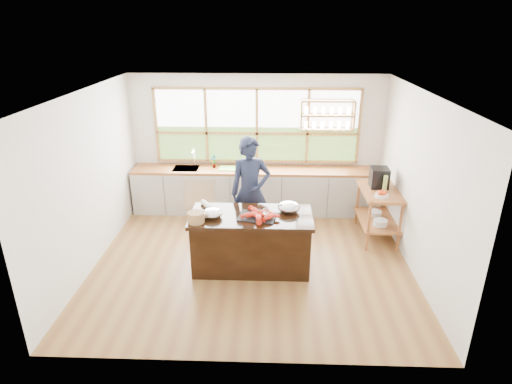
{
  "coord_description": "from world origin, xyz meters",
  "views": [
    {
      "loc": [
        0.29,
        -6.05,
        3.65
      ],
      "look_at": [
        0.06,
        0.15,
        1.14
      ],
      "focal_mm": 30.0,
      "sensor_mm": 36.0,
      "label": 1
    }
  ],
  "objects_px": {
    "cook": "(250,192)",
    "espresso_machine": "(379,178)",
    "island": "(251,241)",
    "wicker_basket": "(196,217)"
  },
  "relations": [
    {
      "from": "island",
      "to": "wicker_basket",
      "type": "height_order",
      "value": "wicker_basket"
    },
    {
      "from": "wicker_basket",
      "to": "espresso_machine",
      "type": "bearing_deg",
      "value": 27.17
    },
    {
      "from": "cook",
      "to": "espresso_machine",
      "type": "distance_m",
      "value": 2.29
    },
    {
      "from": "wicker_basket",
      "to": "cook",
      "type": "bearing_deg",
      "value": 56.5
    },
    {
      "from": "island",
      "to": "cook",
      "type": "bearing_deg",
      "value": 93.64
    },
    {
      "from": "cook",
      "to": "wicker_basket",
      "type": "xyz_separation_m",
      "value": [
        -0.74,
        -1.12,
        0.04
      ]
    },
    {
      "from": "island",
      "to": "wicker_basket",
      "type": "bearing_deg",
      "value": -160.88
    },
    {
      "from": "island",
      "to": "cook",
      "type": "distance_m",
      "value": 0.98
    },
    {
      "from": "island",
      "to": "espresso_machine",
      "type": "xyz_separation_m",
      "value": [
        2.19,
        1.26,
        0.62
      ]
    },
    {
      "from": "cook",
      "to": "wicker_basket",
      "type": "bearing_deg",
      "value": -136.25
    }
  ]
}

